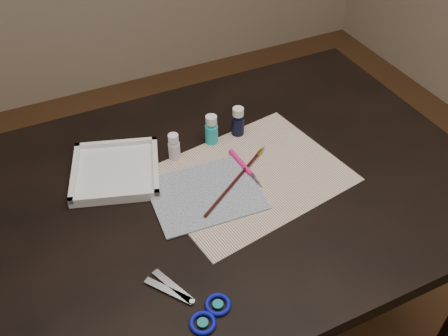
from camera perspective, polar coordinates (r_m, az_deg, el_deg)
name	(u,v)px	position (r m, az deg, el deg)	size (l,w,h in m)	color
table	(224,273)	(1.53, 0.00, -11.92)	(1.30, 0.90, 0.75)	black
paper	(250,176)	(1.26, 2.98, -0.93)	(0.46, 0.35, 0.00)	silver
canvas	(205,194)	(1.21, -2.14, -2.96)	(0.26, 0.21, 0.00)	#102338
paint_bottle_white	(174,146)	(1.30, -5.74, 2.47)	(0.03, 0.03, 0.08)	silver
paint_bottle_cyan	(211,129)	(1.34, -1.45, 4.42)	(0.04, 0.04, 0.09)	#23B3C0
paint_bottle_navy	(238,121)	(1.37, 1.60, 5.35)	(0.03, 0.03, 0.09)	black
paintbrush	(238,178)	(1.24, 1.56, -1.14)	(0.30, 0.01, 0.01)	black
craft_knife	(246,169)	(1.27, 2.53, -0.06)	(0.16, 0.01, 0.01)	#EB1578
scissors	(183,300)	(1.02, -4.75, -14.80)	(0.20, 0.10, 0.01)	silver
palette_tray	(116,170)	(1.29, -12.27, -0.25)	(0.22, 0.22, 0.03)	white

